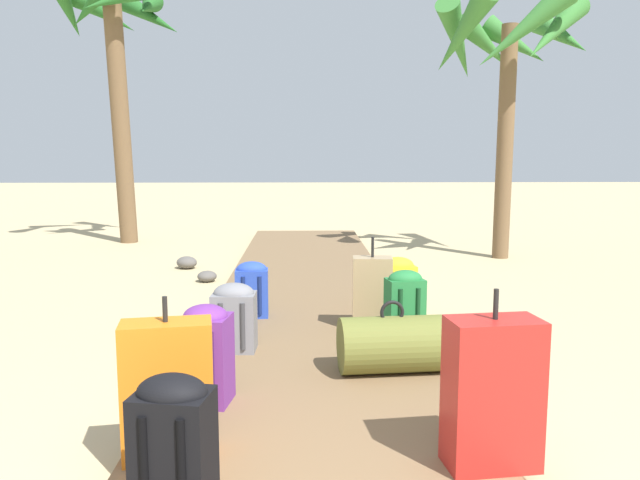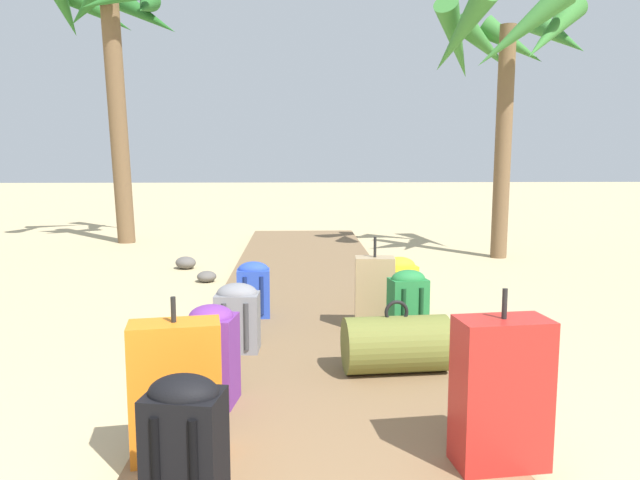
{
  "view_description": "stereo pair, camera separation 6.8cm",
  "coord_description": "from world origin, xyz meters",
  "px_view_note": "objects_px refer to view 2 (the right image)",
  "views": [
    {
      "loc": [
        -0.06,
        -1.26,
        1.52
      ],
      "look_at": [
        0.14,
        5.84,
        0.55
      ],
      "focal_mm": 34.5,
      "sensor_mm": 36.0,
      "label": 1
    },
    {
      "loc": [
        -0.12,
        -1.25,
        1.52
      ],
      "look_at": [
        0.14,
        5.84,
        0.55
      ],
      "focal_mm": 34.5,
      "sensor_mm": 36.0,
      "label": 2
    }
  ],
  "objects_px": {
    "backpack_purple": "(212,352)",
    "suitcase_red": "(501,393)",
    "backpack_green": "(408,306)",
    "palm_tree_near_right": "(506,52)",
    "suitcase_tan": "(374,293)",
    "suitcase_orange": "(176,390)",
    "duffel_bag_olive": "(396,344)",
    "backpack_grey": "(237,315)",
    "palm_tree_far_left": "(112,40)",
    "backpack_black": "(185,445)",
    "backpack_yellow": "(399,281)",
    "backpack_blue": "(254,288)"
  },
  "relations": [
    {
      "from": "suitcase_red",
      "to": "backpack_grey",
      "type": "relative_size",
      "value": 1.65
    },
    {
      "from": "suitcase_red",
      "to": "backpack_black",
      "type": "xyz_separation_m",
      "value": [
        -1.39,
        -0.39,
        -0.04
      ]
    },
    {
      "from": "backpack_purple",
      "to": "suitcase_red",
      "type": "bearing_deg",
      "value": -28.6
    },
    {
      "from": "suitcase_tan",
      "to": "backpack_grey",
      "type": "bearing_deg",
      "value": -153.51
    },
    {
      "from": "backpack_grey",
      "to": "palm_tree_far_left",
      "type": "xyz_separation_m",
      "value": [
        -2.62,
        6.26,
        3.09
      ]
    },
    {
      "from": "suitcase_tan",
      "to": "palm_tree_near_right",
      "type": "height_order",
      "value": "palm_tree_near_right"
    },
    {
      "from": "backpack_yellow",
      "to": "backpack_grey",
      "type": "relative_size",
      "value": 0.97
    },
    {
      "from": "suitcase_red",
      "to": "palm_tree_near_right",
      "type": "relative_size",
      "value": 0.22
    },
    {
      "from": "duffel_bag_olive",
      "to": "suitcase_tan",
      "type": "xyz_separation_m",
      "value": [
        -0.02,
        1.04,
        0.11
      ]
    },
    {
      "from": "backpack_yellow",
      "to": "duffel_bag_olive",
      "type": "relative_size",
      "value": 0.68
    },
    {
      "from": "suitcase_tan",
      "to": "suitcase_red",
      "type": "distance_m",
      "value": 2.33
    },
    {
      "from": "backpack_yellow",
      "to": "backpack_blue",
      "type": "relative_size",
      "value": 0.98
    },
    {
      "from": "backpack_purple",
      "to": "suitcase_red",
      "type": "height_order",
      "value": "suitcase_red"
    },
    {
      "from": "backpack_green",
      "to": "suitcase_orange",
      "type": "relative_size",
      "value": 0.74
    },
    {
      "from": "backpack_black",
      "to": "suitcase_orange",
      "type": "relative_size",
      "value": 0.76
    },
    {
      "from": "backpack_black",
      "to": "backpack_grey",
      "type": "bearing_deg",
      "value": 90.02
    },
    {
      "from": "duffel_bag_olive",
      "to": "backpack_grey",
      "type": "bearing_deg",
      "value": 155.91
    },
    {
      "from": "suitcase_tan",
      "to": "suitcase_orange",
      "type": "relative_size",
      "value": 0.99
    },
    {
      "from": "palm_tree_far_left",
      "to": "backpack_black",
      "type": "bearing_deg",
      "value": -72.71
    },
    {
      "from": "palm_tree_near_right",
      "to": "duffel_bag_olive",
      "type": "bearing_deg",
      "value": -115.04
    },
    {
      "from": "backpack_black",
      "to": "backpack_green",
      "type": "bearing_deg",
      "value": 60.07
    },
    {
      "from": "suitcase_red",
      "to": "suitcase_orange",
      "type": "distance_m",
      "value": 1.53
    },
    {
      "from": "suitcase_tan",
      "to": "backpack_blue",
      "type": "xyz_separation_m",
      "value": [
        -1.04,
        0.44,
        -0.04
      ]
    },
    {
      "from": "backpack_purple",
      "to": "backpack_black",
      "type": "height_order",
      "value": "backpack_black"
    },
    {
      "from": "backpack_black",
      "to": "backpack_green",
      "type": "distance_m",
      "value": 2.58
    },
    {
      "from": "suitcase_tan",
      "to": "palm_tree_near_right",
      "type": "distance_m",
      "value": 5.33
    },
    {
      "from": "suitcase_tan",
      "to": "backpack_green",
      "type": "xyz_separation_m",
      "value": [
        0.2,
        -0.47,
        0.0
      ]
    },
    {
      "from": "backpack_yellow",
      "to": "palm_tree_far_left",
      "type": "bearing_deg",
      "value": 128.76
    },
    {
      "from": "suitcase_orange",
      "to": "suitcase_red",
      "type": "bearing_deg",
      "value": -5.08
    },
    {
      "from": "backpack_grey",
      "to": "suitcase_orange",
      "type": "relative_size",
      "value": 0.65
    },
    {
      "from": "backpack_purple",
      "to": "suitcase_tan",
      "type": "distance_m",
      "value": 1.91
    },
    {
      "from": "backpack_grey",
      "to": "backpack_green",
      "type": "bearing_deg",
      "value": 3.22
    },
    {
      "from": "duffel_bag_olive",
      "to": "suitcase_red",
      "type": "distance_m",
      "value": 1.31
    },
    {
      "from": "backpack_yellow",
      "to": "backpack_green",
      "type": "xyz_separation_m",
      "value": [
        -0.12,
        -1.17,
        0.05
      ]
    },
    {
      "from": "suitcase_orange",
      "to": "palm_tree_near_right",
      "type": "height_order",
      "value": "palm_tree_near_right"
    },
    {
      "from": "backpack_blue",
      "to": "backpack_grey",
      "type": "bearing_deg",
      "value": -92.99
    },
    {
      "from": "palm_tree_near_right",
      "to": "suitcase_orange",
      "type": "bearing_deg",
      "value": -120.21
    },
    {
      "from": "suitcase_tan",
      "to": "backpack_grey",
      "type": "distance_m",
      "value": 1.22
    },
    {
      "from": "suitcase_tan",
      "to": "duffel_bag_olive",
      "type": "bearing_deg",
      "value": -89.13
    },
    {
      "from": "backpack_yellow",
      "to": "backpack_green",
      "type": "distance_m",
      "value": 1.18
    },
    {
      "from": "duffel_bag_olive",
      "to": "backpack_blue",
      "type": "distance_m",
      "value": 1.81
    },
    {
      "from": "backpack_purple",
      "to": "palm_tree_far_left",
      "type": "height_order",
      "value": "palm_tree_far_left"
    },
    {
      "from": "suitcase_orange",
      "to": "palm_tree_near_right",
      "type": "relative_size",
      "value": 0.21
    },
    {
      "from": "suitcase_orange",
      "to": "duffel_bag_olive",
      "type": "bearing_deg",
      "value": 42.51
    },
    {
      "from": "suitcase_tan",
      "to": "backpack_black",
      "type": "height_order",
      "value": "suitcase_tan"
    },
    {
      "from": "backpack_purple",
      "to": "backpack_yellow",
      "type": "relative_size",
      "value": 1.19
    },
    {
      "from": "backpack_blue",
      "to": "backpack_green",
      "type": "bearing_deg",
      "value": -36.26
    },
    {
      "from": "backpack_green",
      "to": "palm_tree_near_right",
      "type": "bearing_deg",
      "value": 64.08
    },
    {
      "from": "backpack_blue",
      "to": "backpack_green",
      "type": "relative_size",
      "value": 0.85
    },
    {
      "from": "suitcase_red",
      "to": "backpack_black",
      "type": "relative_size",
      "value": 1.41
    }
  ]
}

